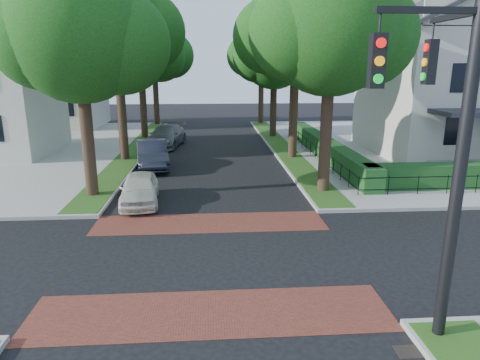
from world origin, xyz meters
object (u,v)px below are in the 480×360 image
traffic_signal (450,130)px  parked_car_front (140,189)px  parked_car_rear (166,136)px  parked_car_middle (152,155)px

traffic_signal → parked_car_front: bearing=127.8°
traffic_signal → parked_car_front: size_ratio=1.97×
parked_car_front → parked_car_rear: size_ratio=0.74×
parked_car_front → parked_car_rear: (-0.20, 14.28, 0.11)m
traffic_signal → parked_car_front: (-8.02, 10.33, -4.01)m
traffic_signal → parked_car_front: 13.68m
parked_car_front → parked_car_middle: bearing=87.0°
parked_car_front → parked_car_rear: 14.28m
parked_car_middle → parked_car_rear: parked_car_middle is taller
traffic_signal → parked_car_rear: size_ratio=1.45×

